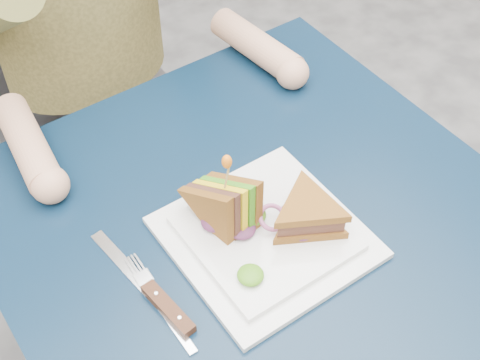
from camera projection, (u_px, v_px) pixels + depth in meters
table at (258, 251)px, 1.05m from camera, size 0.75×0.75×0.73m
chair at (75, 73)px, 1.52m from camera, size 0.42×0.40×0.93m
plate at (265, 236)px, 0.96m from camera, size 0.26×0.26×0.02m
sandwich_flat at (308, 214)px, 0.94m from camera, size 0.17×0.17×0.05m
sandwich_upright at (228, 207)px, 0.94m from camera, size 0.09×0.14×0.14m
fork at (161, 305)px, 0.89m from camera, size 0.02×0.18×0.01m
knife at (159, 299)px, 0.90m from camera, size 0.04×0.22×0.02m
toothpick at (227, 176)px, 0.89m from camera, size 0.01×0.01×0.06m
toothpick_frill at (227, 162)px, 0.87m from camera, size 0.01×0.01×0.02m
lettuce_spill at (265, 221)px, 0.96m from camera, size 0.15×0.13×0.02m
onion_ring at (272, 217)px, 0.95m from camera, size 0.04×0.04×0.02m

